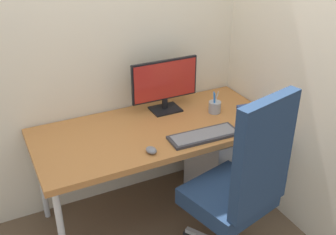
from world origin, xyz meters
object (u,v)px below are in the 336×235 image
filing_cabinet (224,161)px  mouse (151,150)px  keyboard (204,135)px  pen_holder (215,107)px  monitor (165,83)px  office_chair (242,184)px  notebook (249,111)px

filing_cabinet → mouse: bearing=-160.3°
keyboard → mouse: (-0.39, -0.03, 0.01)m
keyboard → pen_holder: 0.38m
keyboard → monitor: bearing=96.2°
office_chair → mouse: size_ratio=15.23×
mouse → pen_holder: (0.65, 0.30, 0.02)m
pen_holder → notebook: (0.23, -0.11, -0.03)m
office_chair → filing_cabinet: 0.81m
mouse → pen_holder: size_ratio=0.47×
monitor → pen_holder: 0.41m
filing_cabinet → mouse: 0.92m
office_chair → monitor: bearing=94.3°
mouse → keyboard: bearing=-7.9°
office_chair → monitor: size_ratio=2.42×
keyboard → pen_holder: pen_holder is taller
filing_cabinet → keyboard: keyboard is taller
filing_cabinet → notebook: notebook is taller
monitor → keyboard: size_ratio=1.06×
office_chair → pen_holder: bearing=70.9°
office_chair → keyboard: office_chair is taller
keyboard → pen_holder: size_ratio=2.80×
mouse → notebook: size_ratio=0.45×
filing_cabinet → monitor: 0.81m
filing_cabinet → monitor: (-0.41, 0.24, 0.66)m
keyboard → notebook: (0.49, 0.16, 0.00)m
monitor → filing_cabinet: bearing=-30.4°
keyboard → mouse: bearing=-176.3°
filing_cabinet → notebook: size_ratio=3.36×
pen_holder → notebook: pen_holder is taller
filing_cabinet → office_chair: bearing=-117.1°
office_chair → keyboard: 0.44m
filing_cabinet → pen_holder: bearing=160.8°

